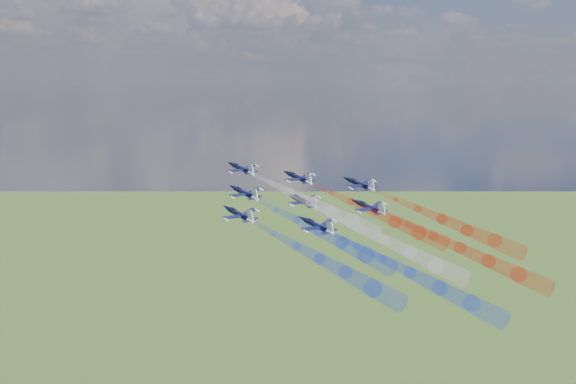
{
  "coord_description": "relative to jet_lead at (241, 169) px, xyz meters",
  "views": [
    {
      "loc": [
        -23.93,
        -176.96,
        157.69
      ],
      "look_at": [
        -22.51,
        -6.69,
        130.36
      ],
      "focal_mm": 44.14,
      "sensor_mm": 36.0,
      "label": 1
    }
  ],
  "objects": [
    {
      "name": "trail_inner_left",
      "position": [
        18.52,
        -32.6,
        -9.53
      ],
      "size": [
        30.55,
        33.68,
        12.76
      ],
      "primitive_type": null,
      "rotation": [
        0.21,
        -0.12,
        0.71
      ],
      "color": "blue"
    },
    {
      "name": "trail_outer_left",
      "position": [
        18.06,
        -46.95,
        -12.05
      ],
      "size": [
        30.55,
        33.68,
        12.76
      ],
      "primitive_type": null,
      "rotation": [
        0.21,
        -0.12,
        0.71
      ],
      "color": "blue"
    },
    {
      "name": "trail_center_third",
      "position": [
        32.54,
        -34.46,
        -11.12
      ],
      "size": [
        30.55,
        33.68,
        12.76
      ],
      "primitive_type": null,
      "rotation": [
        0.21,
        -0.12,
        0.71
      ],
      "color": "white"
    },
    {
      "name": "jet_outer_left",
      "position": [
        1.0,
        -28.13,
        -6.7
      ],
      "size": [
        14.51,
        14.89,
        6.37
      ],
      "primitive_type": null,
      "rotation": [
        0.21,
        -0.12,
        0.71
      ],
      "color": "black"
    },
    {
      "name": "jet_inner_right",
      "position": [
        14.81,
        -0.74,
        -2.29
      ],
      "size": [
        14.51,
        14.89,
        6.37
      ],
      "primitive_type": null,
      "rotation": [
        0.21,
        -0.12,
        0.71
      ],
      "color": "black"
    },
    {
      "name": "trail_inner_right",
      "position": [
        31.87,
        -19.55,
        -7.64
      ],
      "size": [
        30.55,
        33.68,
        12.76
      ],
      "primitive_type": null,
      "rotation": [
        0.21,
        -0.12,
        0.71
      ],
      "color": "red"
    },
    {
      "name": "jet_center_third",
      "position": [
        15.48,
        -15.64,
        -5.77
      ],
      "size": [
        14.51,
        14.89,
        6.37
      ],
      "primitive_type": null,
      "rotation": [
        0.21,
        -0.12,
        0.71
      ],
      "color": "black"
    },
    {
      "name": "jet_rear_right",
      "position": [
        31.04,
        -18.93,
        -6.83
      ],
      "size": [
        14.51,
        14.89,
        6.37
      ],
      "primitive_type": null,
      "rotation": [
        0.21,
        -0.12,
        0.71
      ],
      "color": "black"
    },
    {
      "name": "jet_rear_left",
      "position": [
        18.18,
        -32.39,
        -8.41
      ],
      "size": [
        14.51,
        14.89,
        6.37
      ],
      "primitive_type": null,
      "rotation": [
        0.21,
        -0.12,
        0.71
      ],
      "color": "black"
    },
    {
      "name": "trail_rear_right",
      "position": [
        48.11,
        -37.75,
        -12.18
      ],
      "size": [
        30.55,
        33.68,
        12.76
      ],
      "primitive_type": null,
      "rotation": [
        0.21,
        -0.12,
        0.71
      ],
      "color": "red"
    },
    {
      "name": "jet_outer_right",
      "position": [
        30.33,
        -4.9,
        -3.37
      ],
      "size": [
        14.51,
        14.89,
        6.37
      ],
      "primitive_type": null,
      "rotation": [
        0.21,
        -0.12,
        0.71
      ],
      "color": "black"
    },
    {
      "name": "trail_outer_right",
      "position": [
        47.4,
        -23.72,
        -8.72
      ],
      "size": [
        30.55,
        33.68,
        12.76
      ],
      "primitive_type": null,
      "rotation": [
        0.21,
        -0.12,
        0.71
      ],
      "color": "red"
    },
    {
      "name": "jet_lead",
      "position": [
        0.0,
        0.0,
        0.0
      ],
      "size": [
        14.51,
        14.89,
        6.37
      ],
      "primitive_type": null,
      "rotation": [
        0.21,
        -0.12,
        0.71
      ],
      "color": "black"
    },
    {
      "name": "jet_inner_left",
      "position": [
        1.46,
        -13.79,
        -4.18
      ],
      "size": [
        14.51,
        14.89,
        6.37
      ],
      "primitive_type": null,
      "rotation": [
        0.21,
        -0.12,
        0.71
      ],
      "color": "black"
    },
    {
      "name": "trail_lead",
      "position": [
        17.06,
        -18.82,
        -5.35
      ],
      "size": [
        30.55,
        33.68,
        12.76
      ],
      "primitive_type": null,
      "rotation": [
        0.21,
        -0.12,
        0.71
      ],
      "color": "white"
    },
    {
      "name": "trail_rear_left",
      "position": [
        35.24,
        -51.21,
        -13.76
      ],
      "size": [
        30.55,
        33.68,
        12.76
      ],
      "primitive_type": null,
      "rotation": [
        0.21,
        -0.12,
        0.71
      ],
      "color": "blue"
    }
  ]
}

